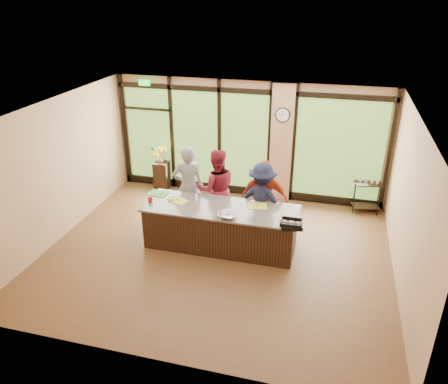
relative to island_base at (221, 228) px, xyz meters
The scene contains 25 objects.
floor 0.53m from the island_base, 90.00° to the right, with size 7.00×7.00×0.00m, color brown.
ceiling 2.58m from the island_base, 90.00° to the right, with size 7.00×7.00×0.00m, color white.
back_wall 2.90m from the island_base, 90.00° to the left, with size 7.00×7.00×0.00m, color tan.
left_wall 3.67m from the island_base, behind, with size 6.00×6.00×0.00m, color tan.
right_wall 3.67m from the island_base, ahead, with size 6.00×6.00×0.00m, color tan.
window_wall 2.83m from the island_base, 86.48° to the left, with size 6.90×0.12×3.00m.
island_base is the anchor object (origin of this frame).
countertop 0.46m from the island_base, ahead, with size 3.20×1.10×0.04m, color slate.
wall_clock 3.25m from the island_base, 71.68° to the left, with size 0.36×0.04×0.36m.
cook_left 1.30m from the island_base, 142.69° to the left, with size 0.70×0.46×1.92m, color slate.
cook_midleft 1.03m from the island_base, 110.99° to the left, with size 0.90×0.70×1.86m, color maroon.
cook_midright 1.18m from the island_base, 45.01° to the left, with size 1.01×0.42×1.73m, color #A43119.
cook_right 1.09m from the island_base, 42.36° to the left, with size 1.10×0.64×1.71m, color #171A32.
roasting_pan 1.65m from the island_base, 16.86° to the right, with size 0.40×0.31×0.07m, color black.
mixing_bowl 0.69m from the island_base, 57.61° to the right, with size 0.35×0.35×0.09m, color silver.
cutting_board_left 1.60m from the island_base, 169.20° to the left, with size 0.42×0.32×0.01m, color #3B822F.
cutting_board_center 1.06m from the island_base, behind, with size 0.35×0.26×0.01m, color yellow.
cutting_board_right 0.91m from the island_base, 18.80° to the left, with size 0.39×0.29×0.01m, color yellow.
prep_bowl_near 1.23m from the island_base, behind, with size 0.15×0.15×0.05m, color white.
prep_bowl_mid 0.59m from the island_base, 46.32° to the right, with size 0.13×0.13×0.04m, color white.
prep_bowl_far 0.85m from the island_base, 33.46° to the left, with size 0.12×0.12×0.03m, color white.
red_ramekin 1.59m from the island_base, behind, with size 0.11×0.11×0.09m, color red.
flower_stand 3.37m from the island_base, 133.44° to the left, with size 0.38×0.38×0.76m, color black.
flower_vase 3.40m from the island_base, 133.44° to the left, with size 0.23×0.23×0.24m, color olive.
bar_cart 3.87m from the island_base, 38.83° to the left, with size 0.69×0.49×0.85m.
Camera 1 is at (2.10, -7.39, 5.00)m, focal length 35.00 mm.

